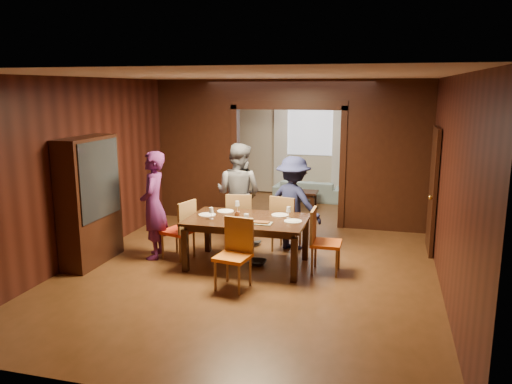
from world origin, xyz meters
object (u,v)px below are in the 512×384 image
(sofa, at_px, (309,190))
(chair_right, at_px, (326,241))
(chair_far_l, at_px, (240,219))
(chair_far_r, at_px, (287,223))
(person_purple, at_px, (153,205))
(hutch, at_px, (90,201))
(person_navy, at_px, (293,203))
(chair_near, at_px, (233,255))
(coffee_table, at_px, (300,200))
(person_grey, at_px, (238,194))
(dining_table, at_px, (247,242))
(chair_left, at_px, (178,229))

(sofa, xyz_separation_m, chair_right, (1.03, -4.85, 0.24))
(chair_far_l, xyz_separation_m, chair_far_r, (0.82, -0.00, 0.00))
(person_purple, bearing_deg, sofa, 143.68)
(chair_right, relative_size, hutch, 0.48)
(person_navy, bearing_deg, chair_far_l, 29.75)
(chair_far_l, relative_size, chair_near, 1.00)
(chair_right, relative_size, chair_far_r, 1.00)
(person_purple, relative_size, coffee_table, 2.19)
(chair_right, height_order, chair_far_l, same)
(chair_right, bearing_deg, person_grey, 57.55)
(sofa, relative_size, dining_table, 0.92)
(sofa, distance_m, hutch, 6.00)
(chair_far_r, bearing_deg, person_grey, 0.13)
(sofa, distance_m, chair_far_r, 3.99)
(sofa, xyz_separation_m, dining_table, (-0.19, -4.87, 0.13))
(person_navy, distance_m, chair_right, 1.25)
(sofa, distance_m, chair_right, 4.96)
(chair_far_l, relative_size, hutch, 0.48)
(dining_table, bearing_deg, sofa, 87.71)
(person_purple, distance_m, chair_far_r, 2.24)
(chair_far_r, bearing_deg, chair_far_l, 11.80)
(chair_right, bearing_deg, chair_left, 88.98)
(person_navy, relative_size, sofa, 0.95)
(dining_table, bearing_deg, chair_far_r, 63.71)
(person_grey, relative_size, chair_right, 1.85)
(coffee_table, relative_size, chair_right, 0.82)
(person_purple, xyz_separation_m, person_navy, (2.10, 1.02, -0.07))
(chair_far_r, height_order, hutch, hutch)
(person_grey, distance_m, chair_right, 2.04)
(chair_left, xyz_separation_m, chair_right, (2.41, -0.03, 0.00))
(chair_right, relative_size, chair_far_l, 1.00)
(person_purple, bearing_deg, person_grey, 118.08)
(dining_table, relative_size, hutch, 0.91)
(coffee_table, xyz_separation_m, chair_right, (1.09, -3.95, 0.28))
(chair_left, distance_m, hutch, 1.44)
(coffee_table, height_order, chair_left, chair_left)
(person_navy, bearing_deg, person_purple, 47.88)
(sofa, xyz_separation_m, chair_near, (-0.14, -5.79, 0.24))
(hutch, bearing_deg, coffee_table, 60.17)
(hutch, bearing_deg, dining_table, 11.26)
(person_navy, relative_size, hutch, 0.80)
(coffee_table, bearing_deg, chair_far_r, -84.25)
(person_purple, xyz_separation_m, sofa, (1.77, 4.87, -0.63))
(coffee_table, relative_size, chair_far_r, 0.82)
(dining_table, height_order, chair_right, chair_right)
(chair_left, height_order, chair_right, same)
(chair_near, bearing_deg, person_grey, 113.66)
(chair_far_l, bearing_deg, hutch, 23.78)
(coffee_table, xyz_separation_m, chair_far_l, (-0.51, -3.08, 0.28))
(coffee_table, bearing_deg, chair_far_l, -99.48)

